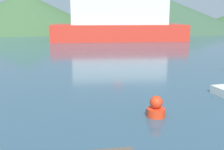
% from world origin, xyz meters
% --- Properties ---
extents(ferry_distant, '(23.74, 8.63, 8.69)m').
position_xyz_m(ferry_distant, '(3.79, 49.45, 3.12)').
color(ferry_distant, red).
rests_on(ferry_distant, ground_plane).
extents(buoy_marker, '(0.86, 0.86, 0.99)m').
position_xyz_m(buoy_marker, '(1.12, 10.34, 0.41)').
color(buoy_marker, red).
rests_on(buoy_marker, ground_plane).
extents(hill_central, '(45.27, 45.27, 10.65)m').
position_xyz_m(hill_central, '(-19.23, 81.22, 5.32)').
color(hill_central, '#3D6038').
rests_on(hill_central, ground_plane).
extents(hill_east, '(50.59, 50.59, 10.46)m').
position_xyz_m(hill_east, '(18.79, 82.48, 5.23)').
color(hill_east, '#38563D').
rests_on(hill_east, ground_plane).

